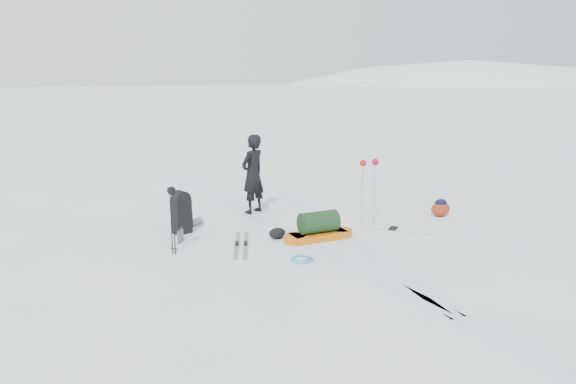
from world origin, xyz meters
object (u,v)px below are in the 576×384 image
at_px(skier, 253,174).
at_px(expedition_rucksack, 183,213).
at_px(ski_poles_black, 172,199).
at_px(pulk_sled, 319,229).

height_order(skier, expedition_rucksack, skier).
distance_m(skier, ski_poles_black, 3.45).
bearing_deg(skier, ski_poles_black, 13.63).
height_order(pulk_sled, expedition_rucksack, expedition_rucksack).
relative_size(skier, expedition_rucksack, 2.06).
relative_size(pulk_sled, ski_poles_black, 1.18).
bearing_deg(expedition_rucksack, skier, 6.89).
height_order(expedition_rucksack, ski_poles_black, ski_poles_black).
distance_m(skier, expedition_rucksack, 2.29).
bearing_deg(ski_poles_black, expedition_rucksack, 76.85).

